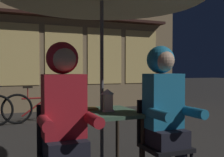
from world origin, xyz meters
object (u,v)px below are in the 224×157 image
(lantern, at_px, (107,100))
(person_right_hooded, at_px, (165,104))
(chair_right, at_px, (161,139))
(book, at_px, (88,109))
(bicycle_third, at_px, (41,107))
(person_left_hooded, at_px, (64,109))
(cafe_table, at_px, (102,121))
(chair_left, at_px, (63,151))

(lantern, height_order, person_right_hooded, person_right_hooded)
(chair_right, bearing_deg, book, 139.46)
(chair_right, distance_m, book, 0.82)
(person_right_hooded, relative_size, book, 7.00)
(bicycle_third, bearing_deg, book, -89.11)
(person_left_hooded, bearing_deg, cafe_table, 41.57)
(bicycle_third, bearing_deg, lantern, -86.51)
(bicycle_third, bearing_deg, chair_left, -94.66)
(lantern, bearing_deg, cafe_table, 156.10)
(chair_left, xyz_separation_m, chair_right, (0.96, 0.00, 0.00))
(lantern, xyz_separation_m, person_left_hooded, (-0.53, -0.40, -0.01))
(lantern, distance_m, chair_left, 0.74)
(lantern, distance_m, chair_right, 0.66)
(person_right_hooded, bearing_deg, lantern, 136.75)
(person_left_hooded, height_order, book, person_left_hooded)
(person_left_hooded, relative_size, book, 7.00)
(book, bearing_deg, chair_left, -124.98)
(cafe_table, height_order, lantern, lantern)
(person_left_hooded, bearing_deg, person_right_hooded, 0.00)
(person_left_hooded, bearing_deg, chair_left, 90.00)
(chair_right, distance_m, person_left_hooded, 1.03)
(cafe_table, relative_size, person_right_hooded, 0.53)
(cafe_table, height_order, chair_right, chair_right)
(lantern, xyz_separation_m, person_right_hooded, (0.43, -0.40, -0.01))
(person_right_hooded, xyz_separation_m, bicycle_third, (-0.64, 3.94, -0.50))
(chair_left, relative_size, person_right_hooded, 0.62)
(chair_right, xyz_separation_m, bicycle_third, (-0.64, 3.88, -0.14))
(cafe_table, relative_size, lantern, 3.20)
(lantern, xyz_separation_m, chair_right, (0.43, -0.35, -0.37))
(person_left_hooded, bearing_deg, lantern, 37.15)
(chair_left, bearing_deg, chair_right, 0.00)
(chair_left, bearing_deg, person_right_hooded, -3.39)
(lantern, distance_m, person_right_hooded, 0.59)
(cafe_table, distance_m, person_right_hooded, 0.67)
(book, bearing_deg, chair_right, -39.43)
(cafe_table, bearing_deg, lantern, -23.90)
(chair_left, height_order, person_right_hooded, person_right_hooded)
(chair_right, height_order, book, chair_right)
(bicycle_third, xyz_separation_m, book, (0.05, -3.37, 0.41))
(chair_right, relative_size, book, 4.35)
(chair_right, distance_m, person_right_hooded, 0.36)
(person_right_hooded, bearing_deg, book, 136.43)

